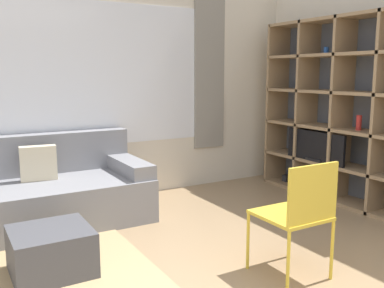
# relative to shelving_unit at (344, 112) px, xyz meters

# --- Properties ---
(wall_back) EXTENTS (6.84, 0.11, 2.70)m
(wall_back) POSITION_rel_shelving_unit_xyz_m (-2.66, 1.42, 0.32)
(wall_back) COLOR beige
(wall_back) RESTS_ON ground_plane
(wall_right) EXTENTS (0.07, 4.57, 2.70)m
(wall_right) POSITION_rel_shelving_unit_xyz_m (0.19, -0.29, 0.32)
(wall_right) COLOR beige
(wall_right) RESTS_ON ground_plane
(shelving_unit) EXTENTS (0.38, 2.20, 2.09)m
(shelving_unit) POSITION_rel_shelving_unit_xyz_m (0.00, 0.00, 0.00)
(shelving_unit) COLOR #515660
(shelving_unit) RESTS_ON ground_plane
(couch_main) EXTENTS (1.91, 0.98, 0.84)m
(couch_main) POSITION_rel_shelving_unit_xyz_m (-3.13, 0.90, -0.74)
(couch_main) COLOR gray
(couch_main) RESTS_ON ground_plane
(ottoman) EXTENTS (0.56, 0.55, 0.34)m
(ottoman) POSITION_rel_shelving_unit_xyz_m (-3.34, -0.25, -0.86)
(ottoman) COLOR #47474C
(ottoman) RESTS_ON ground_plane
(folding_chair) EXTENTS (0.44, 0.46, 0.86)m
(folding_chair) POSITION_rel_shelving_unit_xyz_m (-1.83, -1.21, -0.52)
(folding_chair) COLOR gold
(folding_chair) RESTS_ON ground_plane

